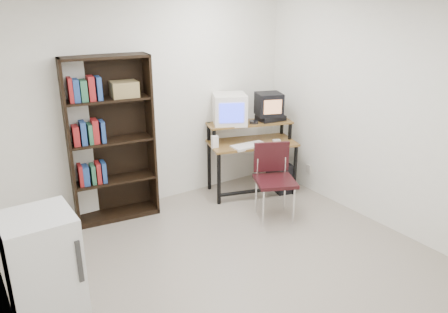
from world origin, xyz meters
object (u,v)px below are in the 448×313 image
school_chair (274,173)px  bookshelf (110,139)px  crt_monitor (229,109)px  pc_tower (279,175)px  crt_tv (269,104)px  mini_fridge (44,266)px  computer_desk (251,145)px

school_chair → bookshelf: (-1.63, 1.07, 0.44)m
crt_monitor → pc_tower: crt_monitor is taller
crt_tv → pc_tower: bearing=-51.1°
crt_tv → mini_fridge: size_ratio=0.45×
school_chair → pc_tower: bearing=68.4°
pc_tower → mini_fridge: size_ratio=0.48×
crt_monitor → mini_fridge: size_ratio=0.61×
crt_tv → school_chair: size_ratio=0.46×
computer_desk → crt_tv: bearing=23.1°
pc_tower → school_chair: (-0.59, -0.57, 0.36)m
school_chair → mini_fridge: 2.79m
crt_monitor → school_chair: size_ratio=0.62×
computer_desk → school_chair: size_ratio=1.39×
pc_tower → bookshelf: bearing=-179.9°
crt_monitor → crt_tv: bearing=7.4°
school_chair → crt_monitor: bearing=114.8°
crt_tv → crt_monitor: bearing=-178.4°
school_chair → crt_tv: bearing=80.2°
computer_desk → mini_fridge: bearing=-142.7°
crt_tv → bookshelf: size_ratio=0.21×
mini_fridge → computer_desk: bearing=19.8°
pc_tower → mini_fridge: mini_fridge is taller
crt_tv → pc_tower: 1.02m
crt_monitor → crt_tv: (0.53, -0.18, 0.03)m
computer_desk → crt_monitor: (-0.22, 0.21, 0.49)m
school_chair → bookshelf: 2.00m
school_chair → bookshelf: bookshelf is taller
bookshelf → mini_fridge: (-1.13, -1.44, -0.54)m
pc_tower → mini_fridge: (-3.35, -0.94, 0.26)m
computer_desk → crt_monitor: crt_monitor is taller
crt_monitor → crt_tv: 0.56m
computer_desk → crt_monitor: size_ratio=2.23×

